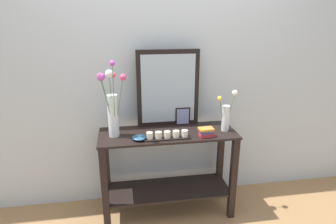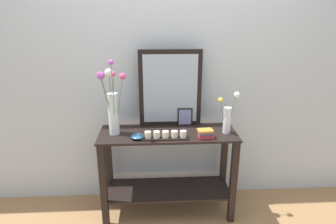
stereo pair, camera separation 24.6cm
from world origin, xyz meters
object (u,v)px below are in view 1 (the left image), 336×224
Objects in this scene: tall_vase_left at (112,107)px; vase_right at (226,114)px; console_table at (168,164)px; mirror_leaning at (168,89)px; book_stack at (206,132)px; candle_tray at (167,136)px; picture_frame_small at (183,116)px; decorative_bowl at (139,138)px.

vase_right is at bearing -1.19° from tall_vase_left.
mirror_leaning is (0.03, 0.19, 0.67)m from console_table.
console_table is 8.56× the size of book_stack.
console_table is 0.37m from candle_tray.
decorative_bowl is (-0.43, -0.29, -0.06)m from picture_frame_small.
vase_right is 0.26m from book_stack.
tall_vase_left is 0.99m from vase_right.
mirror_leaning reaches higher than candle_tray.
picture_frame_small is (0.20, 0.30, 0.06)m from candle_tray.
book_stack is at bearing -153.68° from vase_right.
tall_vase_left is at bearing 178.81° from vase_right.
vase_right is at bearing -24.26° from mirror_leaning.
tall_vase_left is at bearing 164.61° from candle_tray.
console_table is 1.72× the size of mirror_leaning.
console_table is 0.44m from decorative_bowl.
tall_vase_left is 4.70× the size of book_stack.
console_table is 3.27× the size of vase_right.
vase_right is (0.52, -0.03, 0.47)m from console_table.
tall_vase_left reaches higher than decorative_bowl.
vase_right reaches higher than picture_frame_small.
mirror_leaning is at bearing 155.74° from vase_right.
picture_frame_small is 1.45× the size of decorative_bowl.
vase_right is 0.57m from candle_tray.
vase_right is at bearing 10.50° from candle_tray.
console_table is 0.46m from picture_frame_small.
candle_tray is at bearing -15.39° from tall_vase_left.
book_stack is (0.14, -0.30, -0.05)m from picture_frame_small.
vase_right is 2.19× the size of picture_frame_small.
vase_right is at bearing -3.70° from console_table.
console_table is at bearing 1.58° from tall_vase_left.
mirror_leaning is 0.57m from vase_right.
picture_frame_small is (0.14, -0.02, -0.27)m from mirror_leaning.
vase_right reaches higher than candle_tray.
vase_right reaches higher than book_stack.
picture_frame_small is at bearing 33.89° from decorative_bowl.
mirror_leaning is at bearing 80.48° from console_table.
decorative_bowl is at bearing -155.13° from console_table.
mirror_leaning is at bearing 21.64° from tall_vase_left.
console_table is at bearing 78.25° from candle_tray.
mirror_leaning reaches higher than vase_right.
candle_tray is (-0.54, -0.10, -0.12)m from vase_right.
mirror_leaning reaches higher than console_table.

